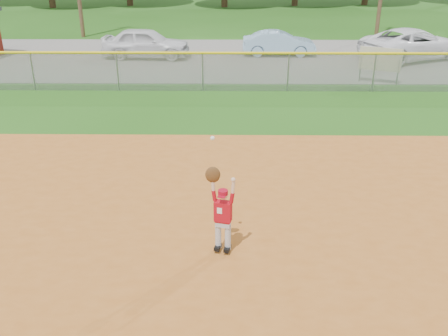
# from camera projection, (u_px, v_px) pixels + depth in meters

# --- Properties ---
(ground) EXTENTS (120.00, 120.00, 0.00)m
(ground) POSITION_uv_depth(u_px,v_px,m) (179.00, 220.00, 10.67)
(ground) COLOR #1F5012
(ground) RESTS_ON ground
(clay_infield) EXTENTS (24.00, 16.00, 0.04)m
(clay_infield) POSITION_uv_depth(u_px,v_px,m) (162.00, 315.00, 7.94)
(clay_infield) COLOR #A4591D
(clay_infield) RESTS_ON ground
(parking_strip) EXTENTS (44.00, 10.00, 0.03)m
(parking_strip) POSITION_uv_depth(u_px,v_px,m) (209.00, 58.00, 25.21)
(parking_strip) COLOR #65635E
(parking_strip) RESTS_ON ground
(car_white_a) EXTENTS (4.41, 1.97, 1.47)m
(car_white_a) POSITION_uv_depth(u_px,v_px,m) (146.00, 43.00, 24.90)
(car_white_a) COLOR silver
(car_white_a) RESTS_ON parking_strip
(car_blue) EXTENTS (3.70, 1.33, 1.22)m
(car_blue) POSITION_uv_depth(u_px,v_px,m) (279.00, 43.00, 25.49)
(car_blue) COLOR #8EB6D4
(car_blue) RESTS_ON parking_strip
(car_white_b) EXTENTS (5.94, 4.52, 1.50)m
(car_white_b) POSITION_uv_depth(u_px,v_px,m) (413.00, 44.00, 24.59)
(car_white_b) COLOR white
(car_white_b) RESTS_ON parking_strip
(sponsor_sign) EXTENTS (1.57, 0.71, 1.50)m
(sponsor_sign) POSITION_uv_depth(u_px,v_px,m) (380.00, 60.00, 20.30)
(sponsor_sign) COLOR gray
(sponsor_sign) RESTS_ON ground
(outfield_fence) EXTENTS (40.06, 0.10, 1.55)m
(outfield_fence) POSITION_uv_depth(u_px,v_px,m) (203.00, 69.00, 19.39)
(outfield_fence) COLOR gray
(outfield_fence) RESTS_ON ground
(ballplayer) EXTENTS (0.56, 0.31, 2.27)m
(ballplayer) POSITION_uv_depth(u_px,v_px,m) (221.00, 210.00, 9.15)
(ballplayer) COLOR silver
(ballplayer) RESTS_ON ground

